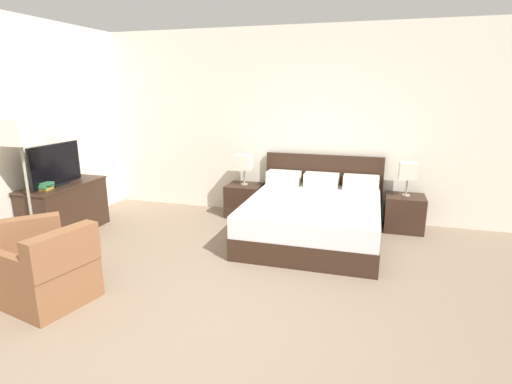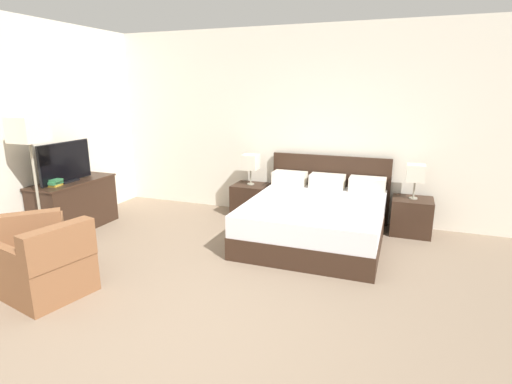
{
  "view_description": "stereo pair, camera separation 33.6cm",
  "coord_description": "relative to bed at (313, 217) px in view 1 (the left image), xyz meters",
  "views": [
    {
      "loc": [
        1.33,
        -2.6,
        1.98
      ],
      "look_at": [
        0.0,
        1.93,
        0.75
      ],
      "focal_mm": 28.0,
      "sensor_mm": 36.0,
      "label": 1
    },
    {
      "loc": [
        1.65,
        -2.49,
        1.98
      ],
      "look_at": [
        0.0,
        1.93,
        0.75
      ],
      "focal_mm": 28.0,
      "sensor_mm": 36.0,
      "label": 2
    }
  ],
  "objects": [
    {
      "name": "wall_left",
      "position": [
        -3.66,
        -1.08,
        1.14
      ],
      "size": [
        0.06,
        5.32,
        2.88
      ],
      "primitive_type": "cube",
      "color": "silver",
      "rests_on": "ground"
    },
    {
      "name": "dresser",
      "position": [
        -3.34,
        -0.79,
        0.07
      ],
      "size": [
        0.53,
        1.21,
        0.72
      ],
      "color": "#332116",
      "rests_on": "ground"
    },
    {
      "name": "table_lamp_left",
      "position": [
        -1.2,
        0.68,
        0.56
      ],
      "size": [
        0.24,
        0.24,
        0.48
      ],
      "color": "gray",
      "rests_on": "nightstand_left"
    },
    {
      "name": "nightstand_left",
      "position": [
        -1.2,
        0.68,
        -0.05
      ],
      "size": [
        0.54,
        0.48,
        0.51
      ],
      "color": "#332116",
      "rests_on": "ground"
    },
    {
      "name": "table_lamp_right",
      "position": [
        1.2,
        0.68,
        0.56
      ],
      "size": [
        0.24,
        0.24,
        0.48
      ],
      "color": "gray",
      "rests_on": "nightstand_right"
    },
    {
      "name": "floor_lamp",
      "position": [
        -3.2,
        -1.49,
        1.11
      ],
      "size": [
        0.36,
        0.36,
        1.66
      ],
      "color": "gray",
      "rests_on": "ground"
    },
    {
      "name": "armchair_by_window",
      "position": [
        -2.69,
        -2.1,
        -0.01
      ],
      "size": [
        0.97,
        0.97,
        0.76
      ],
      "color": "brown",
      "rests_on": "ground"
    },
    {
      "name": "bed",
      "position": [
        0.0,
        0.0,
        0.0
      ],
      "size": [
        1.78,
        1.99,
        1.0
      ],
      "color": "#332116",
      "rests_on": "ground"
    },
    {
      "name": "book_blue_cover",
      "position": [
        -3.32,
        -1.13,
        0.47
      ],
      "size": [
        0.2,
        0.2,
        0.04
      ],
      "primitive_type": "cube",
      "rotation": [
        0.0,
        0.0,
        0.09
      ],
      "color": "#2D7042",
      "rests_on": "book_red_cover"
    },
    {
      "name": "armchair_companion",
      "position": [
        -2.11,
        -2.39,
        -0.01
      ],
      "size": [
        0.82,
        0.81,
        0.76
      ],
      "color": "brown",
      "rests_on": "ground"
    },
    {
      "name": "nightstand_right",
      "position": [
        1.2,
        0.68,
        -0.05
      ],
      "size": [
        0.54,
        0.48,
        0.51
      ],
      "color": "#332116",
      "rests_on": "ground"
    },
    {
      "name": "ground_plane",
      "position": [
        -0.64,
        -2.53,
        -0.3
      ],
      "size": [
        10.55,
        10.55,
        0.0
      ],
      "primitive_type": "plane",
      "color": "#84705B"
    },
    {
      "name": "book_small_top",
      "position": [
        -3.32,
        -1.13,
        0.5
      ],
      "size": [
        0.24,
        0.18,
        0.03
      ],
      "primitive_type": "cube",
      "rotation": [
        0.0,
        0.0,
        0.16
      ],
      "color": "#2D7042",
      "rests_on": "book_blue_cover"
    },
    {
      "name": "wall_back",
      "position": [
        -0.64,
        1.01,
        1.14
      ],
      "size": [
        7.19,
        0.06,
        2.88
      ],
      "primitive_type": "cube",
      "color": "silver",
      "rests_on": "ground"
    },
    {
      "name": "book_red_cover",
      "position": [
        -3.33,
        -1.13,
        0.43
      ],
      "size": [
        0.23,
        0.2,
        0.03
      ],
      "primitive_type": "cube",
      "rotation": [
        0.0,
        0.0,
        0.23
      ],
      "color": "gold",
      "rests_on": "dresser"
    },
    {
      "name": "tv",
      "position": [
        -3.34,
        -0.86,
        0.69
      ],
      "size": [
        0.18,
        0.87,
        0.55
      ],
      "color": "black",
      "rests_on": "dresser"
    }
  ]
}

